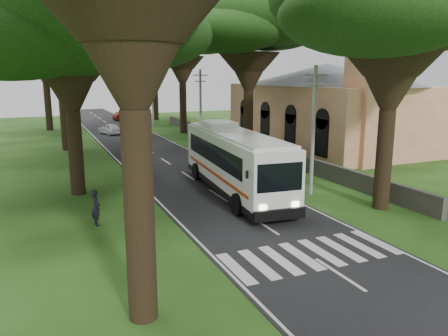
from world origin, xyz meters
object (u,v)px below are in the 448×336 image
Objects in this scene: pole_far at (152,98)px; distant_car_a at (110,129)px; pole_near at (313,129)px; pole_mid at (201,107)px; distant_car_c at (119,116)px; coach_bus at (234,160)px; church at (327,100)px; pedestrian at (96,208)px.

distant_car_a is (-7.15, -5.95, -3.46)m from pole_far.
pole_near and pole_mid have the same top height.
pole_far is at bearing 90.00° from pole_mid.
pole_near is 1.69× the size of distant_car_c.
coach_bus is 49.55m from distant_car_c.
distant_car_c is at bearing 93.32° from coach_bus.
church is 5.07× the size of distant_car_c.
pole_near is at bearing 97.01° from distant_car_c.
pedestrian is at bearing -108.02° from pole_far.
distant_car_c is at bearing -122.47° from distant_car_a.
distant_car_a is 35.21m from pedestrian.
coach_bus reaches higher than distant_car_c.
church is at bearing 43.40° from coach_bus.
coach_bus reaches higher than pedestrian.
church is 21.38m from coach_bus.
coach_bus is 2.86× the size of distant_car_c.
distant_car_a is at bearing 136.52° from church.
pole_mid is at bearing 81.44° from coach_bus.
pole_far is 12.69m from distant_car_c.
distant_car_c is (-2.81, 51.88, -3.46)m from pole_near.
pole_near is 5.28m from coach_bus.
church is 27.22m from distant_car_a.
coach_bus is at bearing 76.44° from distant_car_a.
church is 1.77× the size of coach_bus.
coach_bus is 31.85m from distant_car_a.
pole_near is at bearing -97.59° from pedestrian.
pole_mid reaches higher than distant_car_a.
pole_mid is at bearing 98.95° from distant_car_c.
pole_near reaches higher than distant_car_a.
church reaches higher than pedestrian.
pole_far is 1.69× the size of distant_car_c.
coach_bus is at bearing -81.83° from pedestrian.
church is 27.41m from pole_far.
pole_near and pole_far have the same top height.
church reaches higher than distant_car_c.
pole_near is at bearing -24.20° from coach_bus.
pole_far is 4.29× the size of pedestrian.
pole_near is 1.00× the size of pole_far.
pedestrian is (-13.22, -40.63, -3.25)m from pole_far.
pedestrian is at bearing 82.70° from distant_car_c.
pedestrian is (-13.22, -0.63, -3.25)m from pole_near.
pole_far is 1.97× the size of distant_car_a.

